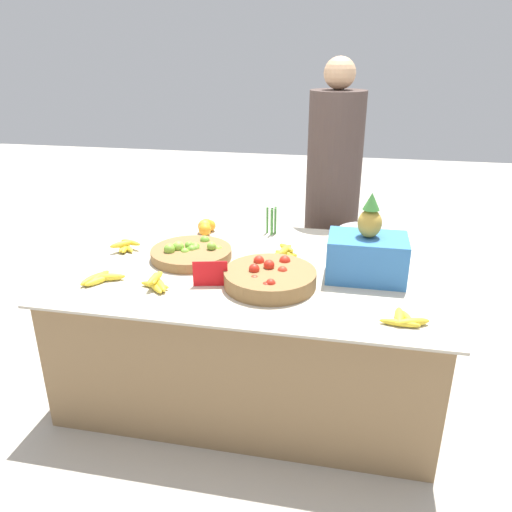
# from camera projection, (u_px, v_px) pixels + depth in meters

# --- Properties ---
(ground_plane) EXTENTS (12.00, 12.00, 0.00)m
(ground_plane) POSITION_uv_depth(u_px,v_px,m) (256.00, 374.00, 2.66)
(ground_plane) COLOR #ADA599
(market_table) EXTENTS (1.75, 1.19, 0.63)m
(market_table) POSITION_uv_depth(u_px,v_px,m) (256.00, 322.00, 2.54)
(market_table) COLOR olive
(market_table) RESTS_ON ground_plane
(lime_bowl) EXTENTS (0.40, 0.40, 0.09)m
(lime_bowl) POSITION_uv_depth(u_px,v_px,m) (191.00, 253.00, 2.49)
(lime_bowl) COLOR olive
(lime_bowl) RESTS_ON market_table
(tomato_basket) EXTENTS (0.41, 0.41, 0.11)m
(tomato_basket) POSITION_uv_depth(u_px,v_px,m) (270.00, 278.00, 2.20)
(tomato_basket) COLOR olive
(tomato_basket) RESTS_ON market_table
(orange_pile) EXTENTS (0.09, 0.15, 0.08)m
(orange_pile) POSITION_uv_depth(u_px,v_px,m) (206.00, 227.00, 2.83)
(orange_pile) COLOR orange
(orange_pile) RESTS_ON market_table
(metal_bowl) EXTENTS (0.29, 0.29, 0.10)m
(metal_bowl) POSITION_uv_depth(u_px,v_px,m) (366.00, 240.00, 2.60)
(metal_bowl) COLOR silver
(metal_bowl) RESTS_ON market_table
(price_sign) EXTENTS (0.15, 0.04, 0.12)m
(price_sign) POSITION_uv_depth(u_px,v_px,m) (210.00, 274.00, 2.19)
(price_sign) COLOR red
(price_sign) RESTS_ON market_table
(produce_crate) EXTENTS (0.35, 0.24, 0.40)m
(produce_crate) POSITION_uv_depth(u_px,v_px,m) (367.00, 254.00, 2.25)
(produce_crate) COLOR #3370B7
(produce_crate) RESTS_ON market_table
(veg_bundle) EXTENTS (0.06, 0.06, 0.15)m
(veg_bundle) POSITION_uv_depth(u_px,v_px,m) (272.00, 221.00, 2.80)
(veg_bundle) COLOR #4C8E42
(veg_bundle) RESTS_ON market_table
(banana_bunch_front_center) EXTENTS (0.15, 0.15, 0.06)m
(banana_bunch_front_center) POSITION_uv_depth(u_px,v_px,m) (126.00, 246.00, 2.59)
(banana_bunch_front_center) COLOR yellow
(banana_bunch_front_center) RESTS_ON market_table
(banana_bunch_front_left) EXTENTS (0.17, 0.17, 0.03)m
(banana_bunch_front_left) POSITION_uv_depth(u_px,v_px,m) (100.00, 278.00, 2.24)
(banana_bunch_front_left) COLOR yellow
(banana_bunch_front_left) RESTS_ON market_table
(banana_bunch_middle_right) EXTENTS (0.14, 0.15, 0.06)m
(banana_bunch_middle_right) POSITION_uv_depth(u_px,v_px,m) (286.00, 252.00, 2.50)
(banana_bunch_middle_right) COLOR yellow
(banana_bunch_middle_right) RESTS_ON market_table
(banana_bunch_front_right) EXTENTS (0.15, 0.15, 0.06)m
(banana_bunch_front_right) POSITION_uv_depth(u_px,v_px,m) (156.00, 283.00, 2.18)
(banana_bunch_front_right) COLOR yellow
(banana_bunch_front_right) RESTS_ON market_table
(banana_bunch_back_center) EXTENTS (0.19, 0.14, 0.03)m
(banana_bunch_back_center) POSITION_uv_depth(u_px,v_px,m) (405.00, 320.00, 1.90)
(banana_bunch_back_center) COLOR yellow
(banana_bunch_back_center) RESTS_ON market_table
(vendor_person) EXTENTS (0.33, 0.33, 1.57)m
(vendor_person) POSITION_uv_depth(u_px,v_px,m) (332.00, 201.00, 3.13)
(vendor_person) COLOR #473833
(vendor_person) RESTS_ON ground_plane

